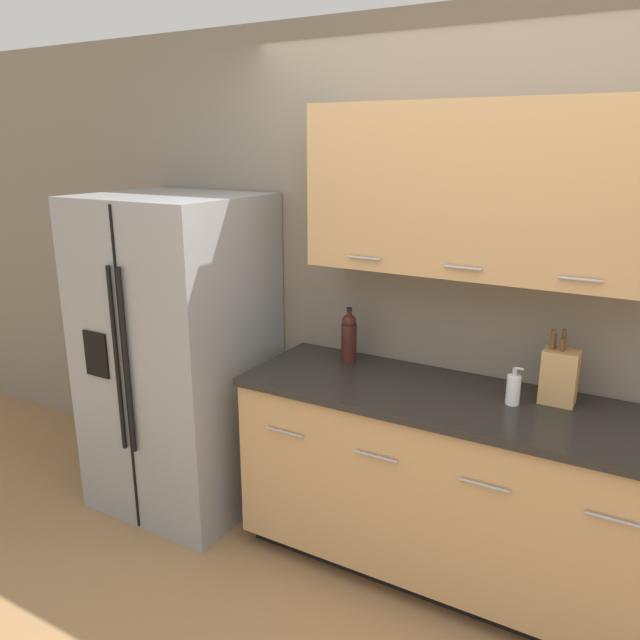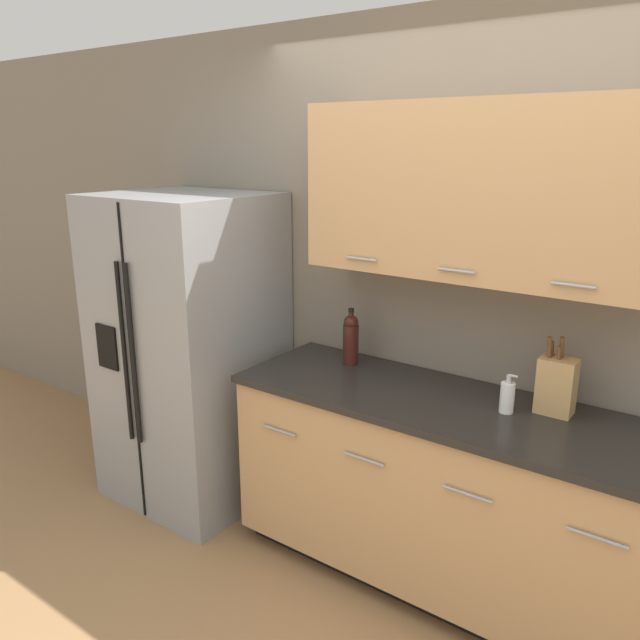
{
  "view_description": "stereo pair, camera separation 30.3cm",
  "coord_description": "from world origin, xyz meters",
  "px_view_note": "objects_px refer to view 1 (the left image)",
  "views": [
    {
      "loc": [
        0.73,
        -1.59,
        2.01
      ],
      "look_at": [
        -0.72,
        0.94,
        1.18
      ],
      "focal_mm": 35.0,
      "sensor_mm": 36.0,
      "label": 1
    },
    {
      "loc": [
        0.99,
        -1.43,
        2.01
      ],
      "look_at": [
        -0.72,
        0.94,
        1.18
      ],
      "focal_mm": 35.0,
      "sensor_mm": 36.0,
      "label": 2
    }
  ],
  "objects_px": {
    "wine_bottle": "(349,337)",
    "soap_dispenser": "(513,389)",
    "refrigerator": "(180,355)",
    "knife_block": "(559,376)"
  },
  "relations": [
    {
      "from": "knife_block",
      "to": "soap_dispenser",
      "type": "distance_m",
      "value": 0.2
    },
    {
      "from": "knife_block",
      "to": "soap_dispenser",
      "type": "xyz_separation_m",
      "value": [
        -0.16,
        -0.11,
        -0.06
      ]
    },
    {
      "from": "wine_bottle",
      "to": "knife_block",
      "type": "bearing_deg",
      "value": -0.7
    },
    {
      "from": "soap_dispenser",
      "to": "wine_bottle",
      "type": "bearing_deg",
      "value": 171.99
    },
    {
      "from": "wine_bottle",
      "to": "soap_dispenser",
      "type": "height_order",
      "value": "wine_bottle"
    },
    {
      "from": "refrigerator",
      "to": "wine_bottle",
      "type": "xyz_separation_m",
      "value": [
        0.93,
        0.24,
        0.19
      ]
    },
    {
      "from": "wine_bottle",
      "to": "refrigerator",
      "type": "bearing_deg",
      "value": -165.87
    },
    {
      "from": "refrigerator",
      "to": "knife_block",
      "type": "height_order",
      "value": "refrigerator"
    },
    {
      "from": "refrigerator",
      "to": "knife_block",
      "type": "distance_m",
      "value": 1.97
    },
    {
      "from": "knife_block",
      "to": "soap_dispenser",
      "type": "bearing_deg",
      "value": -146.48
    }
  ]
}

